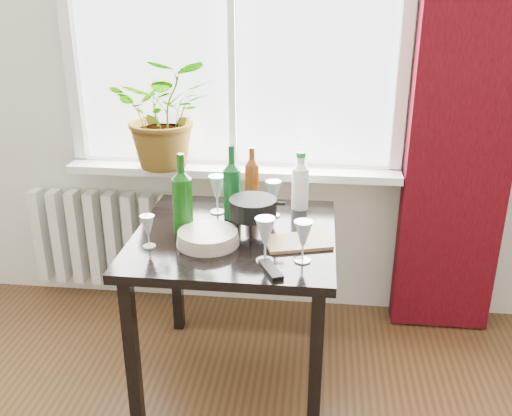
# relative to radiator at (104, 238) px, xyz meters

# --- Properties ---
(window) EXTENTS (1.72, 0.08, 1.62)m
(window) POSITION_rel_radiator_xyz_m (0.75, 0.04, 1.22)
(window) COLOR white
(window) RESTS_ON ground
(windowsill) EXTENTS (1.72, 0.20, 0.04)m
(windowsill) POSITION_rel_radiator_xyz_m (0.75, -0.03, 0.44)
(windowsill) COLOR white
(windowsill) RESTS_ON ground
(curtain) EXTENTS (0.50, 0.12, 2.56)m
(curtain) POSITION_rel_radiator_xyz_m (1.87, -0.06, 0.92)
(curtain) COLOR #36040B
(curtain) RESTS_ON ground
(radiator) EXTENTS (0.80, 0.10, 0.55)m
(radiator) POSITION_rel_radiator_xyz_m (0.00, 0.00, 0.00)
(radiator) COLOR white
(radiator) RESTS_ON ground
(table) EXTENTS (0.85, 0.85, 0.74)m
(table) POSITION_rel_radiator_xyz_m (0.85, -0.63, 0.27)
(table) COLOR black
(table) RESTS_ON ground
(potted_plant) EXTENTS (0.57, 0.51, 0.56)m
(potted_plant) POSITION_rel_radiator_xyz_m (0.42, -0.07, 0.74)
(potted_plant) COLOR #397E21
(potted_plant) RESTS_ON windowsill
(wine_bottle_left) EXTENTS (0.10, 0.10, 0.36)m
(wine_bottle_left) POSITION_rel_radiator_xyz_m (0.64, -0.65, 0.54)
(wine_bottle_left) COLOR #0E440D
(wine_bottle_left) RESTS_ON table
(wine_bottle_right) EXTENTS (0.08, 0.08, 0.34)m
(wine_bottle_right) POSITION_rel_radiator_xyz_m (0.82, -0.46, 0.53)
(wine_bottle_right) COLOR #0D441A
(wine_bottle_right) RESTS_ON table
(bottle_amber) EXTENTS (0.07, 0.07, 0.28)m
(bottle_amber) POSITION_rel_radiator_xyz_m (0.88, -0.25, 0.50)
(bottle_amber) COLOR #65280B
(bottle_amber) RESTS_ON table
(cleaning_bottle) EXTENTS (0.10, 0.10, 0.28)m
(cleaning_bottle) POSITION_rel_radiator_xyz_m (1.11, -0.31, 0.50)
(cleaning_bottle) COLOR white
(cleaning_bottle) RESTS_ON table
(wineglass_front_right) EXTENTS (0.09, 0.09, 0.18)m
(wineglass_front_right) POSITION_rel_radiator_xyz_m (1.00, -0.87, 0.45)
(wineglass_front_right) COLOR silver
(wineglass_front_right) RESTS_ON table
(wineglass_far_right) EXTENTS (0.08, 0.08, 0.17)m
(wineglass_far_right) POSITION_rel_radiator_xyz_m (1.15, -0.86, 0.45)
(wineglass_far_right) COLOR silver
(wineglass_far_right) RESTS_ON table
(wineglass_back_center) EXTENTS (0.10, 0.10, 0.17)m
(wineglass_back_center) POSITION_rel_radiator_xyz_m (1.00, -0.42, 0.45)
(wineglass_back_center) COLOR silver
(wineglass_back_center) RESTS_ON table
(wineglass_back_left) EXTENTS (0.09, 0.09, 0.18)m
(wineglass_back_left) POSITION_rel_radiator_xyz_m (0.74, -0.41, 0.45)
(wineglass_back_left) COLOR white
(wineglass_back_left) RESTS_ON table
(wineglass_front_left) EXTENTS (0.07, 0.07, 0.14)m
(wineglass_front_left) POSITION_rel_radiator_xyz_m (0.53, -0.80, 0.43)
(wineglass_front_left) COLOR silver
(wineglass_front_left) RESTS_ON table
(plate_stack) EXTENTS (0.32, 0.32, 0.06)m
(plate_stack) POSITION_rel_radiator_xyz_m (0.76, -0.75, 0.39)
(plate_stack) COLOR beige
(plate_stack) RESTS_ON table
(fondue_pot) EXTENTS (0.25, 0.22, 0.16)m
(fondue_pot) POSITION_rel_radiator_xyz_m (0.93, -0.62, 0.44)
(fondue_pot) COLOR black
(fondue_pot) RESTS_ON table
(tv_remote) EXTENTS (0.11, 0.16, 0.02)m
(tv_remote) POSITION_rel_radiator_xyz_m (1.03, -0.96, 0.37)
(tv_remote) COLOR black
(tv_remote) RESTS_ON table
(cutting_board) EXTENTS (0.30, 0.24, 0.01)m
(cutting_board) POSITION_rel_radiator_xyz_m (1.12, -0.70, 0.37)
(cutting_board) COLOR olive
(cutting_board) RESTS_ON table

